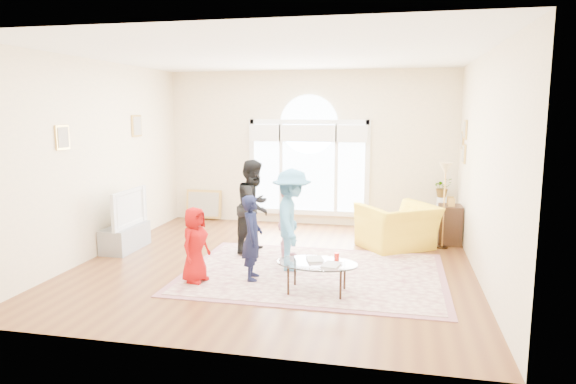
% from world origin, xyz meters
% --- Properties ---
extents(ground, '(6.00, 6.00, 0.00)m').
position_xyz_m(ground, '(0.00, 0.00, 0.00)').
color(ground, brown).
rests_on(ground, ground).
extents(room_shell, '(6.00, 6.00, 6.00)m').
position_xyz_m(room_shell, '(0.01, 2.83, 1.57)').
color(room_shell, beige).
rests_on(room_shell, ground).
extents(area_rug, '(3.60, 2.60, 0.02)m').
position_xyz_m(area_rug, '(0.66, -0.34, 0.01)').
color(area_rug, beige).
rests_on(area_rug, ground).
extents(rug_border, '(3.80, 2.80, 0.01)m').
position_xyz_m(rug_border, '(0.66, -0.34, 0.01)').
color(rug_border, '#99606A').
rests_on(rug_border, ground).
extents(tv_console, '(0.45, 1.00, 0.42)m').
position_xyz_m(tv_console, '(-2.75, 0.30, 0.21)').
color(tv_console, gray).
rests_on(tv_console, ground).
extents(television, '(0.17, 1.10, 0.63)m').
position_xyz_m(television, '(-2.74, 0.30, 0.74)').
color(television, black).
rests_on(television, tv_console).
extents(coffee_table, '(1.09, 0.72, 0.54)m').
position_xyz_m(coffee_table, '(0.83, -1.13, 0.40)').
color(coffee_table, silver).
rests_on(coffee_table, ground).
extents(armchair, '(1.57, 1.54, 0.77)m').
position_xyz_m(armchair, '(1.86, 1.37, 0.39)').
color(armchair, yellow).
rests_on(armchair, ground).
extents(side_cabinet, '(0.40, 0.50, 0.70)m').
position_xyz_m(side_cabinet, '(2.78, 1.90, 0.35)').
color(side_cabinet, black).
rests_on(side_cabinet, ground).
extents(floor_lamp, '(0.32, 0.32, 1.51)m').
position_xyz_m(floor_lamp, '(2.63, 1.58, 1.28)').
color(floor_lamp, black).
rests_on(floor_lamp, ground).
extents(plant_pedestal, '(0.20, 0.20, 0.70)m').
position_xyz_m(plant_pedestal, '(2.70, 2.79, 0.35)').
color(plant_pedestal, white).
rests_on(plant_pedestal, ground).
extents(potted_plant, '(0.42, 0.39, 0.39)m').
position_xyz_m(potted_plant, '(2.70, 2.79, 0.89)').
color(potted_plant, '#33722D').
rests_on(potted_plant, plant_pedestal).
extents(leaning_picture, '(0.80, 0.14, 0.62)m').
position_xyz_m(leaning_picture, '(-2.32, 2.90, 0.00)').
color(leaning_picture, tan).
rests_on(leaning_picture, ground).
extents(child_red, '(0.45, 0.58, 1.06)m').
position_xyz_m(child_red, '(-0.89, -1.07, 0.55)').
color(child_red, '#A50A0A').
rests_on(child_red, area_rug).
extents(child_navy, '(0.37, 0.49, 1.20)m').
position_xyz_m(child_navy, '(-0.14, -0.80, 0.62)').
color(child_navy, black).
rests_on(child_navy, area_rug).
extents(child_black, '(0.73, 0.86, 1.56)m').
position_xyz_m(child_black, '(-0.51, 0.59, 0.80)').
color(child_black, black).
rests_on(child_black, area_rug).
extents(child_pink, '(0.33, 0.71, 1.18)m').
position_xyz_m(child_pink, '(0.11, 0.28, 0.61)').
color(child_pink, '#EEACBE').
rests_on(child_pink, area_rug).
extents(child_blue, '(0.74, 1.07, 1.52)m').
position_xyz_m(child_blue, '(0.31, -0.24, 0.78)').
color(child_blue, '#4B96C6').
rests_on(child_blue, area_rug).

